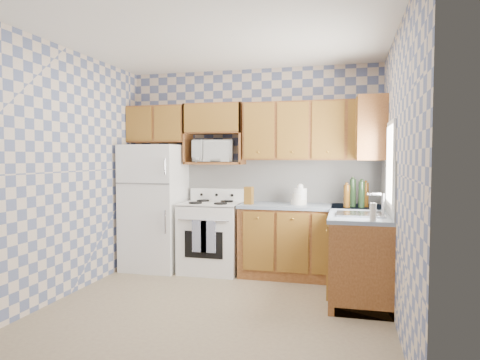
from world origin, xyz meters
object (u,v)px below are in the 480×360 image
object	(u,v)px
stove_body	(212,238)
electric_kettle	(300,196)
refrigerator	(155,207)
microwave	(213,151)

from	to	relation	value
stove_body	electric_kettle	bearing A→B (deg)	0.71
refrigerator	microwave	size ratio (longest dim) A/B	3.13
refrigerator	microwave	bearing A→B (deg)	14.33
refrigerator	microwave	world-z (taller)	microwave
refrigerator	microwave	xyz separation A→B (m)	(0.78, 0.20, 0.76)
stove_body	electric_kettle	xyz separation A→B (m)	(1.17, 0.01, 0.57)
refrigerator	stove_body	world-z (taller)	refrigerator
refrigerator	electric_kettle	world-z (taller)	refrigerator
refrigerator	stove_body	distance (m)	0.89
refrigerator	electric_kettle	bearing A→B (deg)	1.15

